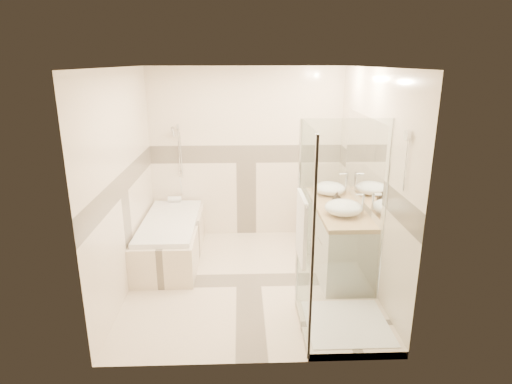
{
  "coord_description": "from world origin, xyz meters",
  "views": [
    {
      "loc": [
        -0.08,
        -4.67,
        2.57
      ],
      "look_at": [
        0.1,
        0.25,
        1.05
      ],
      "focal_mm": 30.0,
      "sensor_mm": 36.0,
      "label": 1
    }
  ],
  "objects_px": {
    "bathtub": "(171,237)",
    "amenity_bottle_a": "(337,199)",
    "vanity": "(336,237)",
    "vessel_sink_near": "(330,188)",
    "vessel_sink_far": "(343,208)",
    "shower_enclosure": "(335,281)",
    "amenity_bottle_b": "(336,199)"
  },
  "relations": [
    {
      "from": "amenity_bottle_a",
      "to": "vanity",
      "type": "bearing_deg",
      "value": -42.56
    },
    {
      "from": "amenity_bottle_a",
      "to": "vessel_sink_far",
      "type": "bearing_deg",
      "value": -90.0
    },
    {
      "from": "amenity_bottle_a",
      "to": "shower_enclosure",
      "type": "bearing_deg",
      "value": -101.95
    },
    {
      "from": "amenity_bottle_a",
      "to": "vessel_sink_near",
      "type": "bearing_deg",
      "value": 90.0
    },
    {
      "from": "bathtub",
      "to": "shower_enclosure",
      "type": "relative_size",
      "value": 0.83
    },
    {
      "from": "bathtub",
      "to": "amenity_bottle_b",
      "type": "relative_size",
      "value": 11.78
    },
    {
      "from": "shower_enclosure",
      "to": "vessel_sink_near",
      "type": "bearing_deg",
      "value": 81.06
    },
    {
      "from": "bathtub",
      "to": "vessel_sink_far",
      "type": "bearing_deg",
      "value": -17.85
    },
    {
      "from": "bathtub",
      "to": "vessel_sink_near",
      "type": "xyz_separation_m",
      "value": [
        2.13,
        0.11,
        0.63
      ]
    },
    {
      "from": "vanity",
      "to": "vessel_sink_near",
      "type": "xyz_separation_m",
      "value": [
        -0.02,
        0.46,
        0.51
      ]
    },
    {
      "from": "bathtub",
      "to": "amenity_bottle_a",
      "type": "relative_size",
      "value": 10.32
    },
    {
      "from": "vanity",
      "to": "amenity_bottle_a",
      "type": "distance_m",
      "value": 0.51
    },
    {
      "from": "vanity",
      "to": "vessel_sink_near",
      "type": "distance_m",
      "value": 0.69
    },
    {
      "from": "vanity",
      "to": "amenity_bottle_b",
      "type": "relative_size",
      "value": 11.23
    },
    {
      "from": "vessel_sink_near",
      "to": "vessel_sink_far",
      "type": "xyz_separation_m",
      "value": [
        0.0,
        -0.8,
        0.0
      ]
    },
    {
      "from": "vessel_sink_near",
      "to": "amenity_bottle_a",
      "type": "relative_size",
      "value": 2.52
    },
    {
      "from": "vanity",
      "to": "amenity_bottle_a",
      "type": "xyz_separation_m",
      "value": [
        -0.02,
        0.02,
        0.51
      ]
    },
    {
      "from": "bathtub",
      "to": "amenity_bottle_a",
      "type": "bearing_deg",
      "value": -8.85
    },
    {
      "from": "bathtub",
      "to": "vanity",
      "type": "relative_size",
      "value": 1.05
    },
    {
      "from": "bathtub",
      "to": "vessel_sink_near",
      "type": "height_order",
      "value": "vessel_sink_near"
    },
    {
      "from": "vessel_sink_near",
      "to": "amenity_bottle_a",
      "type": "bearing_deg",
      "value": -90.0
    },
    {
      "from": "shower_enclosure",
      "to": "amenity_bottle_a",
      "type": "distance_m",
      "value": 1.38
    },
    {
      "from": "vessel_sink_far",
      "to": "amenity_bottle_b",
      "type": "bearing_deg",
      "value": 90.0
    },
    {
      "from": "amenity_bottle_b",
      "to": "amenity_bottle_a",
      "type": "bearing_deg",
      "value": -90.0
    },
    {
      "from": "vessel_sink_far",
      "to": "shower_enclosure",
      "type": "bearing_deg",
      "value": -106.27
    },
    {
      "from": "bathtub",
      "to": "vanity",
      "type": "distance_m",
      "value": 2.18
    },
    {
      "from": "vessel_sink_near",
      "to": "shower_enclosure",
      "type": "bearing_deg",
      "value": -98.94
    },
    {
      "from": "vanity",
      "to": "shower_enclosure",
      "type": "xyz_separation_m",
      "value": [
        -0.29,
        -1.27,
        0.08
      ]
    },
    {
      "from": "bathtub",
      "to": "vessel_sink_far",
      "type": "distance_m",
      "value": 2.32
    },
    {
      "from": "shower_enclosure",
      "to": "amenity_bottle_a",
      "type": "bearing_deg",
      "value": 78.05
    },
    {
      "from": "shower_enclosure",
      "to": "vanity",
      "type": "bearing_deg",
      "value": 77.03
    },
    {
      "from": "shower_enclosure",
      "to": "bathtub",
      "type": "bearing_deg",
      "value": 138.9
    }
  ]
}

